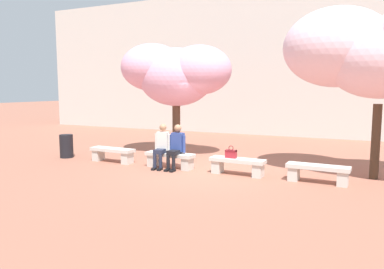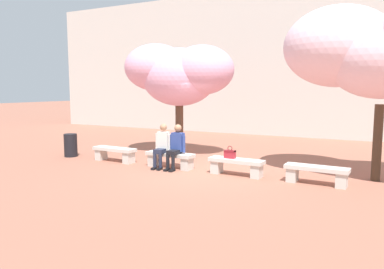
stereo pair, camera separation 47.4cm
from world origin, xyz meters
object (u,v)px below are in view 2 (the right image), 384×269
(stone_bench_center, at_px, (236,165))
(stone_bench_near_east, at_px, (316,173))
(stone_bench_near_west, at_px, (170,158))
(trash_bin, at_px, (71,145))
(person_seated_left, at_px, (162,144))
(cherry_tree_secondary, at_px, (383,48))
(person_seated_right, at_px, (176,145))
(stone_bench_west_end, at_px, (115,152))
(cherry_tree_main, at_px, (178,73))
(handbag, at_px, (230,154))

(stone_bench_center, bearing_deg, stone_bench_near_east, 0.00)
(stone_bench_near_west, xyz_separation_m, trash_bin, (-3.97, -0.00, 0.10))
(stone_bench_near_west, xyz_separation_m, person_seated_left, (-0.24, -0.05, 0.41))
(stone_bench_near_east, xyz_separation_m, person_seated_left, (-4.37, -0.05, 0.41))
(person_seated_left, height_order, cherry_tree_secondary, cherry_tree_secondary)
(stone_bench_near_west, distance_m, person_seated_right, 0.47)
(stone_bench_center, height_order, trash_bin, trash_bin)
(stone_bench_west_end, bearing_deg, cherry_tree_main, 61.38)
(cherry_tree_main, height_order, cherry_tree_secondary, cherry_tree_secondary)
(stone_bench_near_east, bearing_deg, stone_bench_near_west, 180.00)
(cherry_tree_main, bearing_deg, handbag, -36.73)
(stone_bench_near_west, xyz_separation_m, stone_bench_center, (2.07, 0.00, 0.00))
(person_seated_left, xyz_separation_m, trash_bin, (-3.73, 0.05, -0.31))
(stone_bench_west_end, distance_m, stone_bench_near_east, 6.20)
(stone_bench_near_west, distance_m, handbag, 1.90)
(stone_bench_center, bearing_deg, cherry_tree_main, 145.12)
(stone_bench_near_west, relative_size, stone_bench_near_east, 1.00)
(handbag, distance_m, trash_bin, 5.85)
(stone_bench_center, relative_size, person_seated_left, 1.18)
(handbag, relative_size, trash_bin, 0.43)
(stone_bench_near_east, height_order, person_seated_left, person_seated_left)
(cherry_tree_main, bearing_deg, cherry_tree_secondary, -9.01)
(stone_bench_west_end, xyz_separation_m, trash_bin, (-1.90, -0.00, 0.10))
(stone_bench_west_end, xyz_separation_m, handbag, (3.95, -0.01, 0.29))
(stone_bench_west_end, xyz_separation_m, cherry_tree_main, (1.14, 2.09, 2.57))
(stone_bench_west_end, bearing_deg, stone_bench_near_west, 0.00)
(person_seated_right, bearing_deg, handbag, 1.54)
(handbag, xyz_separation_m, trash_bin, (-5.85, 0.01, -0.19))
(cherry_tree_secondary, relative_size, trash_bin, 6.24)
(stone_bench_west_end, height_order, trash_bin, trash_bin)
(person_seated_left, height_order, person_seated_right, same)
(person_seated_right, distance_m, cherry_tree_main, 3.26)
(person_seated_left, xyz_separation_m, person_seated_right, (0.48, -0.00, 0.00))
(cherry_tree_secondary, bearing_deg, handbag, -162.75)
(stone_bench_near_east, relative_size, trash_bin, 1.95)
(stone_bench_near_east, bearing_deg, person_seated_right, -179.21)
(person_seated_right, bearing_deg, cherry_tree_main, 118.61)
(stone_bench_near_west, height_order, handbag, handbag)
(person_seated_left, relative_size, cherry_tree_main, 0.32)
(cherry_tree_secondary, bearing_deg, stone_bench_west_end, -171.75)
(stone_bench_near_west, relative_size, stone_bench_center, 1.00)
(cherry_tree_main, bearing_deg, stone_bench_center, -34.88)
(stone_bench_near_west, bearing_deg, stone_bench_west_end, 180.00)
(person_seated_left, bearing_deg, stone_bench_west_end, 178.34)
(stone_bench_center, height_order, handbag, handbag)
(cherry_tree_main, height_order, trash_bin, cherry_tree_main)
(stone_bench_center, distance_m, cherry_tree_main, 4.46)
(person_seated_left, bearing_deg, stone_bench_near_west, 12.68)
(person_seated_left, bearing_deg, stone_bench_center, 1.32)
(stone_bench_center, bearing_deg, trash_bin, -179.98)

